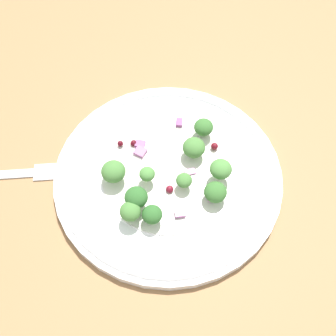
% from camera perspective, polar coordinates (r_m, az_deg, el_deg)
% --- Properties ---
extents(ground_plane, '(1.80, 1.80, 0.02)m').
position_cam_1_polar(ground_plane, '(0.56, 0.52, -4.47)').
color(ground_plane, olive).
extents(plate, '(0.29, 0.29, 0.02)m').
position_cam_1_polar(plate, '(0.56, 0.00, -0.98)').
color(plate, white).
rests_on(plate, ground_plane).
extents(dressing_pool, '(0.17, 0.17, 0.00)m').
position_cam_1_polar(dressing_pool, '(0.55, 0.00, -0.75)').
color(dressing_pool, white).
rests_on(dressing_pool, plate).
extents(broccoli_floret_0, '(0.03, 0.03, 0.03)m').
position_cam_1_polar(broccoli_floret_0, '(0.54, -7.07, -0.49)').
color(broccoli_floret_0, '#ADD18E').
rests_on(broccoli_floret_0, plate).
extents(broccoli_floret_1, '(0.03, 0.03, 0.03)m').
position_cam_1_polar(broccoli_floret_1, '(0.57, 4.62, 5.25)').
color(broccoli_floret_1, '#8EB77A').
rests_on(broccoli_floret_1, plate).
extents(broccoli_floret_2, '(0.02, 0.02, 0.02)m').
position_cam_1_polar(broccoli_floret_2, '(0.51, -2.06, -6.06)').
color(broccoli_floret_2, '#ADD18E').
rests_on(broccoli_floret_2, plate).
extents(broccoli_floret_3, '(0.02, 0.02, 0.02)m').
position_cam_1_polar(broccoli_floret_3, '(0.53, 2.06, -1.60)').
color(broccoli_floret_3, '#ADD18E').
rests_on(broccoli_floret_3, plate).
extents(broccoli_floret_4, '(0.02, 0.02, 0.02)m').
position_cam_1_polar(broccoli_floret_4, '(0.53, -2.71, -0.81)').
color(broccoli_floret_4, '#ADD18E').
rests_on(broccoli_floret_4, plate).
extents(broccoli_floret_5, '(0.02, 0.02, 0.02)m').
position_cam_1_polar(broccoli_floret_5, '(0.51, -4.95, -5.56)').
color(broccoli_floret_5, '#8EB77A').
rests_on(broccoli_floret_5, plate).
extents(broccoli_floret_6, '(0.03, 0.03, 0.03)m').
position_cam_1_polar(broccoli_floret_6, '(0.53, 6.83, -0.18)').
color(broccoli_floret_6, '#8EB77A').
rests_on(broccoli_floret_6, plate).
extents(broccoli_floret_7, '(0.03, 0.03, 0.03)m').
position_cam_1_polar(broccoli_floret_7, '(0.51, -4.12, -3.83)').
color(broccoli_floret_7, '#9EC684').
rests_on(broccoli_floret_7, plate).
extents(broccoli_floret_8, '(0.03, 0.03, 0.03)m').
position_cam_1_polar(broccoli_floret_8, '(0.52, 6.14, -3.16)').
color(broccoli_floret_8, '#9EC684').
rests_on(broccoli_floret_8, plate).
extents(broccoli_floret_9, '(0.03, 0.03, 0.03)m').
position_cam_1_polar(broccoli_floret_9, '(0.55, 3.37, 2.62)').
color(broccoli_floret_9, '#9EC684').
rests_on(broccoli_floret_9, plate).
extents(cranberry_0, '(0.01, 0.01, 0.01)m').
position_cam_1_polar(cranberry_0, '(0.54, 0.31, -2.69)').
color(cranberry_0, maroon).
rests_on(cranberry_0, plate).
extents(cranberry_1, '(0.01, 0.01, 0.01)m').
position_cam_1_polar(cranberry_1, '(0.57, 6.03, 2.82)').
color(cranberry_1, maroon).
rests_on(cranberry_1, plate).
extents(cranberry_2, '(0.01, 0.01, 0.01)m').
position_cam_1_polar(cranberry_2, '(0.57, -6.19, 3.16)').
color(cranberry_2, '#4C0A14').
rests_on(cranberry_2, plate).
extents(cranberry_3, '(0.01, 0.01, 0.01)m').
position_cam_1_polar(cranberry_3, '(0.57, -4.78, 3.02)').
color(cranberry_3, '#4C0A14').
rests_on(cranberry_3, plate).
extents(onion_bit_0, '(0.01, 0.01, 0.01)m').
position_cam_1_polar(onion_bit_0, '(0.59, 1.45, 5.88)').
color(onion_bit_0, '#843D75').
rests_on(onion_bit_0, plate).
extents(onion_bit_1, '(0.02, 0.02, 0.00)m').
position_cam_1_polar(onion_bit_1, '(0.57, -4.00, 1.91)').
color(onion_bit_1, '#A35B93').
rests_on(onion_bit_1, plate).
extents(onion_bit_2, '(0.01, 0.01, 0.01)m').
position_cam_1_polar(onion_bit_2, '(0.54, 5.50, -3.77)').
color(onion_bit_2, '#A35B93').
rests_on(onion_bit_2, plate).
extents(onion_bit_3, '(0.02, 0.01, 0.00)m').
position_cam_1_polar(onion_bit_3, '(0.55, 2.83, -0.54)').
color(onion_bit_3, '#A35B93').
rests_on(onion_bit_3, plate).
extents(onion_bit_4, '(0.02, 0.02, 0.01)m').
position_cam_1_polar(onion_bit_4, '(0.57, -3.62, 3.08)').
color(onion_bit_4, '#934C84').
rests_on(onion_bit_4, plate).
extents(onion_bit_5, '(0.02, 0.01, 0.00)m').
position_cam_1_polar(onion_bit_5, '(0.52, 1.58, -5.91)').
color(onion_bit_5, '#A35B93').
rests_on(onion_bit_5, plate).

